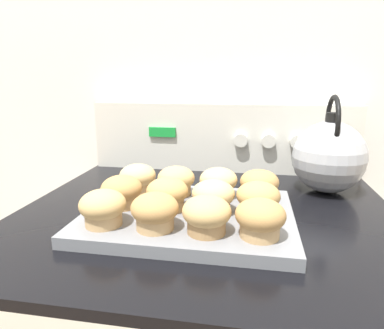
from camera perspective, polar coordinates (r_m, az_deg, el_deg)
wall_back at (r=1.05m, az=5.48°, el=15.41°), size 8.00×0.05×2.40m
control_panel at (r=1.01m, az=5.07°, el=4.53°), size 0.76×0.07×0.20m
muffin_pan at (r=0.67m, az=-0.49°, el=-8.51°), size 0.39×0.30×0.02m
muffin_r0_c0 at (r=0.61m, az=-14.63°, el=-6.99°), size 0.08×0.08×0.06m
muffin_r0_c1 at (r=0.58m, az=-6.22°, el=-7.76°), size 0.08×0.08×0.06m
muffin_r0_c2 at (r=0.56m, az=2.45°, el=-8.37°), size 0.08×0.08×0.06m
muffin_r0_c3 at (r=0.56m, az=11.30°, el=-8.79°), size 0.08×0.08×0.06m
muffin_r1_c0 at (r=0.69m, az=-11.65°, el=-4.38°), size 0.08×0.08×0.06m
muffin_r1_c1 at (r=0.66m, az=-4.13°, el=-4.91°), size 0.08×0.08×0.06m
muffin_r1_c2 at (r=0.64m, az=3.55°, el=-5.35°), size 0.08×0.08×0.06m
muffin_r1_c3 at (r=0.64m, az=10.96°, el=-5.59°), size 0.08×0.08×0.06m
muffin_r2_c0 at (r=0.77m, az=-9.03°, el=-2.23°), size 0.08×0.08×0.06m
muffin_r2_c1 at (r=0.74m, az=-2.66°, el=-2.70°), size 0.08×0.08×0.06m
muffin_r2_c2 at (r=0.73m, az=4.42°, el=-2.98°), size 0.08×0.08×0.06m
muffin_r2_c3 at (r=0.73m, az=11.16°, el=-3.31°), size 0.08×0.08×0.06m
tea_kettle at (r=0.88m, az=21.84°, el=1.38°), size 0.17×0.20×0.23m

